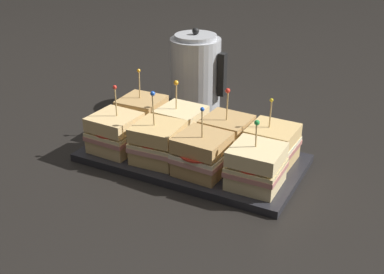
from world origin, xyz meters
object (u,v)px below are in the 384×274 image
at_px(sandwich_front_far_right, 256,166).
at_px(kettle_steel, 196,72).
at_px(sandwich_front_far_left, 115,133).
at_px(sandwich_front_center_right, 202,154).
at_px(sandwich_back_far_left, 142,115).
at_px(sandwich_back_center_left, 181,124).
at_px(sandwich_back_center_right, 226,135).
at_px(serving_platter, 192,158).
at_px(sandwich_front_center_left, 158,143).
at_px(sandwich_back_far_right, 272,144).

bearing_deg(sandwich_front_far_right, kettle_steel, 131.95).
relative_size(sandwich_front_far_left, sandwich_front_far_right, 1.11).
height_order(sandwich_front_center_right, sandwich_front_far_right, sandwich_front_center_right).
relative_size(sandwich_front_far_left, sandwich_front_center_right, 1.04).
xyz_separation_m(sandwich_back_far_left, sandwich_back_center_left, (0.12, -0.00, -0.00)).
height_order(sandwich_back_center_right, kettle_steel, kettle_steel).
xyz_separation_m(serving_platter, kettle_steel, (-0.15, 0.31, 0.10)).
xyz_separation_m(sandwich_front_center_left, sandwich_back_center_right, (0.12, 0.12, -0.00)).
xyz_separation_m(sandwich_back_center_right, kettle_steel, (-0.21, 0.25, 0.05)).
height_order(serving_platter, kettle_steel, kettle_steel).
distance_m(sandwich_back_center_left, sandwich_back_far_right, 0.24).
height_order(sandwich_front_center_left, sandwich_back_center_right, sandwich_front_center_left).
bearing_deg(sandwich_front_far_right, sandwich_back_far_left, 161.49).
bearing_deg(sandwich_back_center_left, sandwich_front_center_right, -45.51).
bearing_deg(sandwich_back_far_right, sandwich_front_center_right, -134.33).
relative_size(sandwich_back_center_right, kettle_steel, 0.67).
height_order(sandwich_front_center_left, sandwich_back_far_right, sandwich_front_center_left).
bearing_deg(serving_platter, sandwich_back_center_left, 136.17).
height_order(sandwich_front_center_left, sandwich_back_center_left, sandwich_front_center_left).
height_order(sandwich_back_far_left, sandwich_back_center_right, sandwich_back_far_left).
xyz_separation_m(sandwich_front_center_right, sandwich_front_far_right, (0.12, 0.00, -0.00)).
distance_m(serving_platter, sandwich_front_center_left, 0.10).
relative_size(sandwich_front_far_right, sandwich_back_far_left, 0.90).
distance_m(sandwich_front_center_left, sandwich_back_center_left, 0.12).
height_order(sandwich_front_far_right, kettle_steel, kettle_steel).
distance_m(sandwich_back_center_right, sandwich_back_far_right, 0.11).
relative_size(sandwich_front_far_right, kettle_steel, 0.62).
height_order(sandwich_front_far_left, kettle_steel, kettle_steel).
distance_m(sandwich_front_far_left, sandwich_back_center_left, 0.17).
xyz_separation_m(sandwich_front_center_left, sandwich_back_far_left, (-0.12, 0.12, -0.00)).
relative_size(sandwich_front_far_right, sandwich_back_center_left, 0.94).
height_order(sandwich_front_far_left, sandwich_back_far_right, sandwich_front_far_left).
distance_m(sandwich_front_far_right, sandwich_back_far_left, 0.38).
bearing_deg(sandwich_front_center_left, sandwich_back_center_left, 92.18).
relative_size(sandwich_front_far_right, sandwich_back_center_right, 0.92).
xyz_separation_m(serving_platter, sandwich_back_far_left, (-0.18, 0.06, 0.05)).
bearing_deg(kettle_steel, sandwich_back_center_right, -49.98).
bearing_deg(serving_platter, kettle_steel, 115.80).
height_order(serving_platter, sandwich_back_center_left, sandwich_back_center_left).
distance_m(sandwich_front_center_left, sandwich_back_center_right, 0.17).
bearing_deg(sandwich_front_center_right, sandwich_front_far_right, 1.52).
bearing_deg(sandwich_back_far_right, sandwich_front_center_left, -153.34).
xyz_separation_m(sandwich_front_center_left, sandwich_front_center_right, (0.11, -0.00, 0.00)).
bearing_deg(sandwich_front_center_left, sandwich_back_far_right, 26.66).
bearing_deg(sandwich_back_far_left, sandwich_front_center_right, -27.67).
height_order(serving_platter, sandwich_back_far_right, sandwich_back_far_right).
height_order(sandwich_back_center_left, kettle_steel, kettle_steel).
bearing_deg(sandwich_back_center_left, sandwich_front_far_right, -25.84).
xyz_separation_m(sandwich_front_far_right, sandwich_back_center_left, (-0.24, 0.12, -0.00)).
relative_size(serving_platter, sandwich_front_far_left, 3.12).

